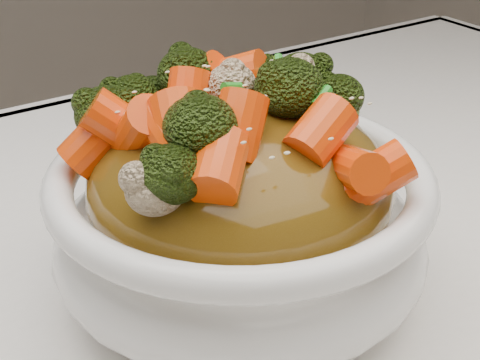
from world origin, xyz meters
TOP-DOWN VIEW (x-y plane):
  - tablecloth at (0.00, 0.00)m, footprint 1.20×0.80m
  - bowl at (0.01, 0.02)m, footprint 0.30×0.30m
  - sauce_base at (0.01, 0.02)m, footprint 0.24×0.24m
  - carrots at (0.01, 0.02)m, footprint 0.24×0.24m
  - broccoli at (0.01, 0.02)m, footprint 0.24×0.24m
  - cauliflower at (0.01, 0.02)m, footprint 0.24×0.24m
  - scallions at (0.01, 0.02)m, footprint 0.18×0.18m
  - sesame_seeds at (0.01, 0.02)m, footprint 0.22×0.22m

SIDE VIEW (x-z plane):
  - tablecloth at x=0.00m, z-range 0.71..0.75m
  - bowl at x=0.01m, z-range 0.75..0.84m
  - sauce_base at x=0.01m, z-range 0.78..0.88m
  - cauliflower at x=0.01m, z-range 0.87..0.91m
  - broccoli at x=0.01m, z-range 0.87..0.92m
  - carrots at x=0.01m, z-range 0.87..0.92m
  - scallions at x=0.01m, z-range 0.89..0.91m
  - sesame_seeds at x=0.01m, z-range 0.89..0.90m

